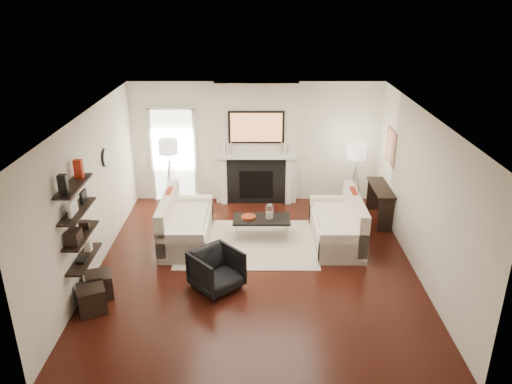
{
  "coord_description": "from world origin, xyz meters",
  "views": [
    {
      "loc": [
        0.02,
        -7.65,
        4.54
      ],
      "look_at": [
        0.0,
        0.6,
        1.15
      ],
      "focal_mm": 35.0,
      "sensor_mm": 36.0,
      "label": 1
    }
  ],
  "objects_px": {
    "loveseat_right_base": "(336,232)",
    "armchair": "(217,268)",
    "coffee_table": "(262,219)",
    "loveseat_left_base": "(187,232)",
    "ottoman_near": "(99,285)",
    "lamp_left_shade": "(168,147)",
    "lamp_right_shade": "(357,151)"
  },
  "relations": [
    {
      "from": "loveseat_left_base",
      "to": "coffee_table",
      "type": "bearing_deg",
      "value": 6.19
    },
    {
      "from": "ottoman_near",
      "to": "coffee_table",
      "type": "bearing_deg",
      "value": 37.77
    },
    {
      "from": "loveseat_left_base",
      "to": "lamp_left_shade",
      "type": "distance_m",
      "value": 2.0
    },
    {
      "from": "lamp_left_shade",
      "to": "lamp_right_shade",
      "type": "xyz_separation_m",
      "value": [
        3.9,
        -0.31,
        0.0
      ]
    },
    {
      "from": "armchair",
      "to": "lamp_right_shade",
      "type": "xyz_separation_m",
      "value": [
        2.68,
        2.77,
        1.09
      ]
    },
    {
      "from": "loveseat_right_base",
      "to": "armchair",
      "type": "distance_m",
      "value": 2.7
    },
    {
      "from": "loveseat_left_base",
      "to": "lamp_right_shade",
      "type": "height_order",
      "value": "lamp_right_shade"
    },
    {
      "from": "loveseat_right_base",
      "to": "ottoman_near",
      "type": "bearing_deg",
      "value": -155.33
    },
    {
      "from": "loveseat_left_base",
      "to": "armchair",
      "type": "bearing_deg",
      "value": -66.47
    },
    {
      "from": "loveseat_right_base",
      "to": "armchair",
      "type": "height_order",
      "value": "armchair"
    },
    {
      "from": "coffee_table",
      "to": "armchair",
      "type": "relative_size",
      "value": 1.52
    },
    {
      "from": "lamp_left_shade",
      "to": "ottoman_near",
      "type": "height_order",
      "value": "lamp_left_shade"
    },
    {
      "from": "loveseat_left_base",
      "to": "loveseat_right_base",
      "type": "xyz_separation_m",
      "value": [
        2.86,
        -0.0,
        0.0
      ]
    },
    {
      "from": "coffee_table",
      "to": "armchair",
      "type": "distance_m",
      "value": 1.91
    },
    {
      "from": "loveseat_left_base",
      "to": "ottoman_near",
      "type": "distance_m",
      "value": 2.17
    },
    {
      "from": "loveseat_left_base",
      "to": "armchair",
      "type": "distance_m",
      "value": 1.75
    },
    {
      "from": "loveseat_right_base",
      "to": "lamp_right_shade",
      "type": "distance_m",
      "value": 1.78
    },
    {
      "from": "armchair",
      "to": "loveseat_right_base",
      "type": "bearing_deg",
      "value": -5.59
    },
    {
      "from": "loveseat_left_base",
      "to": "loveseat_right_base",
      "type": "distance_m",
      "value": 2.86
    },
    {
      "from": "coffee_table",
      "to": "loveseat_left_base",
      "type": "bearing_deg",
      "value": -173.81
    },
    {
      "from": "loveseat_right_base",
      "to": "lamp_right_shade",
      "type": "xyz_separation_m",
      "value": [
        0.52,
        1.17,
        1.24
      ]
    },
    {
      "from": "coffee_table",
      "to": "ottoman_near",
      "type": "xyz_separation_m",
      "value": [
        -2.58,
        -2.0,
        -0.2
      ]
    },
    {
      "from": "loveseat_right_base",
      "to": "lamp_right_shade",
      "type": "relative_size",
      "value": 4.5
    },
    {
      "from": "lamp_right_shade",
      "to": "ottoman_near",
      "type": "height_order",
      "value": "lamp_right_shade"
    },
    {
      "from": "loveseat_left_base",
      "to": "coffee_table",
      "type": "height_order",
      "value": "same"
    },
    {
      "from": "loveseat_right_base",
      "to": "armchair",
      "type": "xyz_separation_m",
      "value": [
        -2.17,
        -1.6,
        0.15
      ]
    },
    {
      "from": "armchair",
      "to": "lamp_right_shade",
      "type": "height_order",
      "value": "lamp_right_shade"
    },
    {
      "from": "lamp_right_shade",
      "to": "ottoman_near",
      "type": "xyz_separation_m",
      "value": [
        -4.52,
        -3.01,
        -1.25
      ]
    },
    {
      "from": "lamp_right_shade",
      "to": "loveseat_left_base",
      "type": "bearing_deg",
      "value": -160.86
    },
    {
      "from": "ottoman_near",
      "to": "lamp_right_shade",
      "type": "bearing_deg",
      "value": 33.69
    },
    {
      "from": "lamp_right_shade",
      "to": "lamp_left_shade",
      "type": "bearing_deg",
      "value": 175.49
    },
    {
      "from": "loveseat_left_base",
      "to": "coffee_table",
      "type": "xyz_separation_m",
      "value": [
        1.43,
        0.16,
        0.19
      ]
    }
  ]
}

